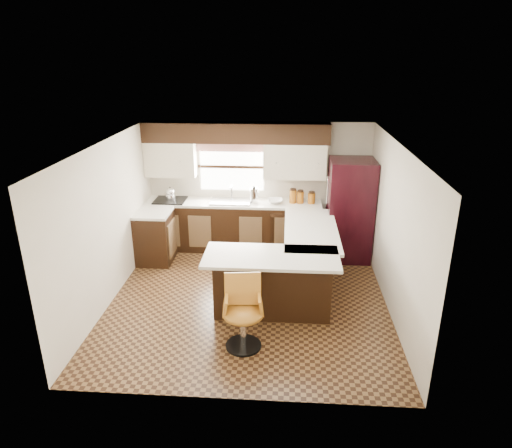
# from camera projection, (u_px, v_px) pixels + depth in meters

# --- Properties ---
(floor) EXTENTS (4.40, 4.40, 0.00)m
(floor) POSITION_uv_depth(u_px,v_px,m) (249.00, 298.00, 7.10)
(floor) COLOR #49301A
(floor) RESTS_ON ground
(ceiling) EXTENTS (4.40, 4.40, 0.00)m
(ceiling) POSITION_uv_depth(u_px,v_px,m) (248.00, 145.00, 6.24)
(ceiling) COLOR silver
(ceiling) RESTS_ON wall_back
(wall_back) EXTENTS (4.40, 0.00, 4.40)m
(wall_back) POSITION_uv_depth(u_px,v_px,m) (258.00, 185.00, 8.72)
(wall_back) COLOR beige
(wall_back) RESTS_ON floor
(wall_front) EXTENTS (4.40, 0.00, 4.40)m
(wall_front) POSITION_uv_depth(u_px,v_px,m) (230.00, 305.00, 4.62)
(wall_front) COLOR beige
(wall_front) RESTS_ON floor
(wall_left) EXTENTS (0.00, 4.40, 4.40)m
(wall_left) POSITION_uv_depth(u_px,v_px,m) (109.00, 223.00, 6.81)
(wall_left) COLOR beige
(wall_left) RESTS_ON floor
(wall_right) EXTENTS (0.00, 4.40, 4.40)m
(wall_right) POSITION_uv_depth(u_px,v_px,m) (394.00, 230.00, 6.54)
(wall_right) COLOR beige
(wall_right) RESTS_ON floor
(base_cab_back) EXTENTS (3.30, 0.60, 0.90)m
(base_cab_back) POSITION_uv_depth(u_px,v_px,m) (234.00, 226.00, 8.74)
(base_cab_back) COLOR black
(base_cab_back) RESTS_ON floor
(base_cab_left) EXTENTS (0.60, 0.70, 0.90)m
(base_cab_left) POSITION_uv_depth(u_px,v_px,m) (155.00, 238.00, 8.22)
(base_cab_left) COLOR black
(base_cab_left) RESTS_ON floor
(counter_back) EXTENTS (3.30, 0.60, 0.04)m
(counter_back) POSITION_uv_depth(u_px,v_px,m) (233.00, 203.00, 8.57)
(counter_back) COLOR silver
(counter_back) RESTS_ON base_cab_back
(counter_left) EXTENTS (0.60, 0.70, 0.04)m
(counter_left) POSITION_uv_depth(u_px,v_px,m) (153.00, 213.00, 8.05)
(counter_left) COLOR silver
(counter_left) RESTS_ON base_cab_left
(soffit) EXTENTS (3.40, 0.35, 0.36)m
(soffit) POSITION_uv_depth(u_px,v_px,m) (236.00, 133.00, 8.22)
(soffit) COLOR black
(soffit) RESTS_ON wall_back
(upper_cab_left) EXTENTS (0.94, 0.35, 0.64)m
(upper_cab_left) POSITION_uv_depth(u_px,v_px,m) (171.00, 159.00, 8.48)
(upper_cab_left) COLOR beige
(upper_cab_left) RESTS_ON wall_back
(upper_cab_right) EXTENTS (1.14, 0.35, 0.64)m
(upper_cab_right) POSITION_uv_depth(u_px,v_px,m) (295.00, 161.00, 8.33)
(upper_cab_right) COLOR beige
(upper_cab_right) RESTS_ON wall_back
(window_pane) EXTENTS (1.20, 0.02, 0.90)m
(window_pane) POSITION_uv_depth(u_px,v_px,m) (232.00, 167.00, 8.61)
(window_pane) COLOR white
(window_pane) RESTS_ON wall_back
(valance) EXTENTS (1.30, 0.06, 0.18)m
(valance) POSITION_uv_depth(u_px,v_px,m) (231.00, 147.00, 8.43)
(valance) COLOR #D19B93
(valance) RESTS_ON wall_back
(sink) EXTENTS (0.75, 0.45, 0.03)m
(sink) POSITION_uv_depth(u_px,v_px,m) (230.00, 201.00, 8.54)
(sink) COLOR #B2B2B7
(sink) RESTS_ON counter_back
(dishwasher) EXTENTS (0.58, 0.03, 0.78)m
(dishwasher) POSITION_uv_depth(u_px,v_px,m) (286.00, 234.00, 8.42)
(dishwasher) COLOR black
(dishwasher) RESTS_ON floor
(cooktop) EXTENTS (0.58, 0.50, 0.02)m
(cooktop) POSITION_uv_depth(u_px,v_px,m) (170.00, 200.00, 8.62)
(cooktop) COLOR black
(cooktop) RESTS_ON counter_back
(peninsula_long) EXTENTS (0.60, 1.95, 0.90)m
(peninsula_long) POSITION_uv_depth(u_px,v_px,m) (307.00, 257.00, 7.46)
(peninsula_long) COLOR black
(peninsula_long) RESTS_ON floor
(peninsula_return) EXTENTS (1.65, 0.60, 0.90)m
(peninsula_return) POSITION_uv_depth(u_px,v_px,m) (273.00, 284.00, 6.59)
(peninsula_return) COLOR black
(peninsula_return) RESTS_ON floor
(counter_pen_long) EXTENTS (0.84, 1.95, 0.04)m
(counter_pen_long) POSITION_uv_depth(u_px,v_px,m) (311.00, 230.00, 7.29)
(counter_pen_long) COLOR silver
(counter_pen_long) RESTS_ON peninsula_long
(counter_pen_return) EXTENTS (1.89, 0.84, 0.04)m
(counter_pen_return) POSITION_uv_depth(u_px,v_px,m) (271.00, 257.00, 6.34)
(counter_pen_return) COLOR silver
(counter_pen_return) RESTS_ON peninsula_return
(refrigerator) EXTENTS (0.79, 0.76, 1.84)m
(refrigerator) POSITION_uv_depth(u_px,v_px,m) (350.00, 210.00, 8.20)
(refrigerator) COLOR black
(refrigerator) RESTS_ON floor
(bar_chair) EXTENTS (0.57, 0.57, 0.96)m
(bar_chair) POSITION_uv_depth(u_px,v_px,m) (243.00, 315.00, 5.77)
(bar_chair) COLOR #B57221
(bar_chair) RESTS_ON floor
(kettle) EXTENTS (0.18, 0.18, 0.25)m
(kettle) POSITION_uv_depth(u_px,v_px,m) (170.00, 193.00, 8.57)
(kettle) COLOR silver
(kettle) RESTS_ON cooktop
(percolator) EXTENTS (0.15, 0.15, 0.28)m
(percolator) POSITION_uv_depth(u_px,v_px,m) (254.00, 195.00, 8.49)
(percolator) COLOR silver
(percolator) RESTS_ON counter_back
(mixing_bowl) EXTENTS (0.30, 0.30, 0.07)m
(mixing_bowl) POSITION_uv_depth(u_px,v_px,m) (275.00, 201.00, 8.50)
(mixing_bowl) COLOR white
(mixing_bowl) RESTS_ON counter_back
(canister_large) EXTENTS (0.13, 0.13, 0.25)m
(canister_large) POSITION_uv_depth(u_px,v_px,m) (293.00, 197.00, 8.46)
(canister_large) COLOR #9E5611
(canister_large) RESTS_ON counter_back
(canister_med) EXTENTS (0.13, 0.13, 0.22)m
(canister_med) POSITION_uv_depth(u_px,v_px,m) (300.00, 197.00, 8.46)
(canister_med) COLOR #9E5611
(canister_med) RESTS_ON counter_back
(canister_small) EXTENTS (0.14, 0.14, 0.20)m
(canister_small) POSITION_uv_depth(u_px,v_px,m) (311.00, 198.00, 8.45)
(canister_small) COLOR #9E5611
(canister_small) RESTS_ON counter_back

